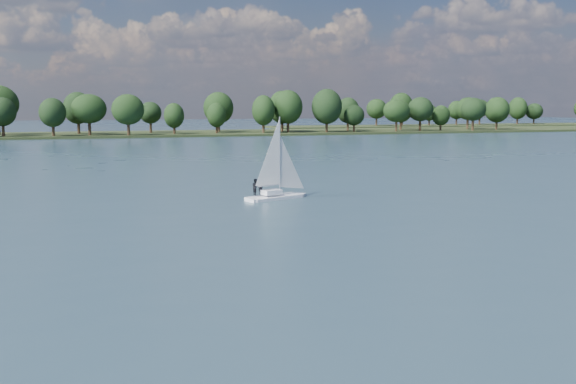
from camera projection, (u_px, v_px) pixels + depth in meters
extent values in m
plane|color=#233342|center=(253.00, 162.00, 113.89)|extent=(700.00, 700.00, 0.00)
cube|color=black|center=(170.00, 135.00, 219.59)|extent=(660.00, 40.00, 1.50)
cube|color=black|center=(487.00, 126.00, 313.23)|extent=(220.00, 30.00, 1.40)
cube|color=white|center=(275.00, 199.00, 68.61)|extent=(7.21, 4.33, 0.82)
cube|color=white|center=(275.00, 192.00, 68.50)|extent=(2.36, 1.89, 0.51)
cylinder|color=#B4B5BC|center=(275.00, 156.00, 67.98)|extent=(0.12, 0.12, 8.21)
imported|color=black|center=(261.00, 186.00, 68.12)|extent=(0.59, 0.74, 1.77)
imported|color=black|center=(256.00, 187.00, 67.61)|extent=(0.82, 0.97, 1.77)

